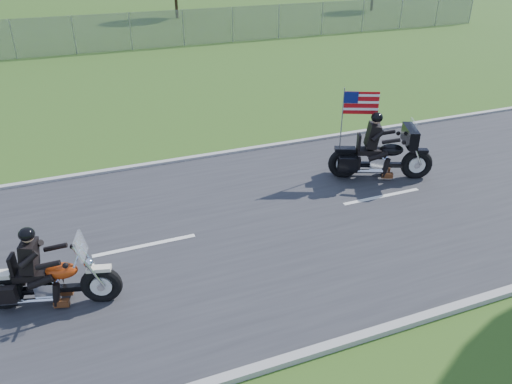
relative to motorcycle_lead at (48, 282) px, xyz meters
name	(u,v)px	position (x,y,z in m)	size (l,w,h in m)	color
ground	(233,229)	(3.89, 1.25, -0.53)	(420.00, 420.00, 0.00)	#274D18
road	(233,228)	(3.89, 1.25, -0.51)	(120.00, 8.00, 0.04)	#28282B
curb_north	(188,159)	(3.89, 5.30, -0.48)	(120.00, 0.18, 0.12)	#9E9B93
curb_south	(316,351)	(3.89, -2.80, -0.48)	(120.00, 0.18, 0.12)	#9E9B93
fence	(13,39)	(-1.11, 21.25, 0.47)	(60.00, 0.03, 2.00)	gray
motorcycle_lead	(48,282)	(0.00, 0.00, 0.00)	(2.43, 1.02, 1.67)	black
motorcycle_follow	(381,157)	(8.45, 2.26, 0.11)	(2.65, 1.48, 2.35)	black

